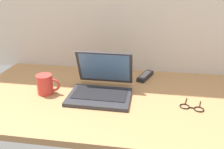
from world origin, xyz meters
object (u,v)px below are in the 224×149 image
laptop (101,86)px  eyeglasses (192,107)px  remote_control_near (145,76)px  coffee_mug (46,84)px

laptop → eyeglasses: laptop is taller
laptop → eyeglasses: size_ratio=2.52×
remote_control_near → eyeglasses: 0.39m
laptop → coffee_mug: size_ratio=2.55×
laptop → remote_control_near: bearing=48.3°
remote_control_near → eyeglasses: bearing=-55.1°
coffee_mug → eyeglasses: bearing=-2.9°
laptop → coffee_mug: laptop is taller
laptop → coffee_mug: 0.29m
eyeglasses → coffee_mug: bearing=177.1°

